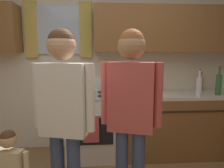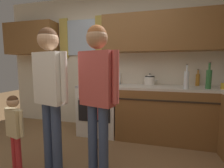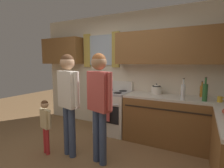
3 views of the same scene
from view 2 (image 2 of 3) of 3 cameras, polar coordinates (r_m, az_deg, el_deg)
back_wall_unit at (r=3.12m, az=1.42°, el=11.26°), size 4.60×0.42×2.60m
kitchen_counter_run at (r=2.61m, az=31.69°, el=-12.09°), size 2.12×1.99×0.90m
stove_oven at (r=3.01m, az=-4.36°, el=-8.38°), size 0.68×0.67×1.10m
bottle_oil_amber at (r=3.09m, az=28.48°, el=1.46°), size 0.06×0.06×0.29m
bottle_wine_green at (r=2.73m, az=31.50°, el=1.63°), size 0.08×0.08×0.39m
bottle_tall_clear at (r=2.57m, az=25.24°, el=1.47°), size 0.07×0.07×0.37m
mug_mustard_yellow at (r=2.84m, az=35.37°, el=-0.61°), size 0.12×0.08×0.09m
stovetop_kettle at (r=2.91m, az=13.46°, el=1.53°), size 0.27×0.20×0.21m
adult_holding_child at (r=1.91m, az=-21.43°, el=0.07°), size 0.50×0.25×1.65m
adult_in_plaid at (r=1.69m, az=-5.27°, el=-0.15°), size 0.50×0.26×1.66m
small_child at (r=2.15m, az=-31.71°, el=-12.56°), size 0.30×0.14×0.91m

